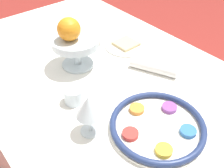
# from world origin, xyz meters

# --- Properties ---
(dining_table) EXTENTS (1.54, 0.90, 0.70)m
(dining_table) POSITION_xyz_m (0.00, 0.00, 0.35)
(dining_table) COLOR white
(dining_table) RESTS_ON ground_plane
(seder_plate) EXTENTS (0.30, 0.30, 0.03)m
(seder_plate) POSITION_xyz_m (-0.30, 0.04, 0.72)
(seder_plate) COLOR white
(seder_plate) RESTS_ON dining_table
(wine_glass) EXTENTS (0.08, 0.08, 0.14)m
(wine_glass) POSITION_xyz_m (-0.17, 0.21, 0.81)
(wine_glass) COLOR silver
(wine_glass) RESTS_ON dining_table
(fruit_stand) EXTENTS (0.19, 0.19, 0.13)m
(fruit_stand) POSITION_xyz_m (0.15, 0.04, 0.80)
(fruit_stand) COLOR silver
(fruit_stand) RESTS_ON dining_table
(orange_fruit) EXTENTS (0.09, 0.09, 0.09)m
(orange_fruit) POSITION_xyz_m (0.15, 0.06, 0.87)
(orange_fruit) COLOR orange
(orange_fruit) RESTS_ON fruit_stand
(bread_plate) EXTENTS (0.19, 0.19, 0.02)m
(bread_plate) POSITION_xyz_m (0.13, -0.21, 0.71)
(bread_plate) COLOR silver
(bread_plate) RESTS_ON dining_table
(napkin_roll) EXTENTS (0.19, 0.12, 0.04)m
(napkin_roll) POSITION_xyz_m (-0.08, -0.17, 0.73)
(napkin_roll) COLOR white
(napkin_roll) RESTS_ON dining_table
(cup_near) EXTENTS (0.07, 0.07, 0.06)m
(cup_near) POSITION_xyz_m (-0.03, 0.17, 0.73)
(cup_near) COLOR silver
(cup_near) RESTS_ON dining_table
(fork_right) EXTENTS (0.05, 0.17, 0.01)m
(fork_right) POSITION_xyz_m (-0.27, 0.30, 0.71)
(fork_right) COLOR silver
(fork_right) RESTS_ON dining_table
(spoon) EXTENTS (0.15, 0.04, 0.01)m
(spoon) POSITION_xyz_m (-0.07, -0.21, 0.71)
(spoon) COLOR silver
(spoon) RESTS_ON dining_table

